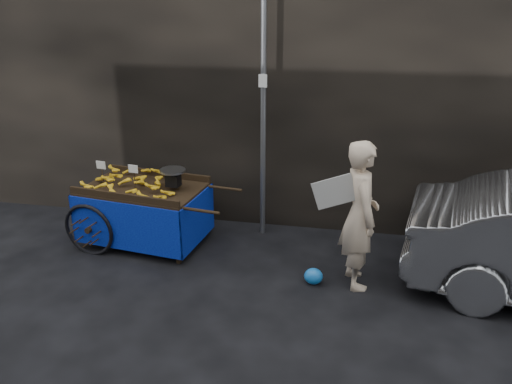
# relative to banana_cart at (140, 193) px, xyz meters

# --- Properties ---
(ground) EXTENTS (80.00, 80.00, 0.00)m
(ground) POSITION_rel_banana_cart_xyz_m (1.44, -0.65, -0.80)
(ground) COLOR black
(ground) RESTS_ON ground
(building_wall) EXTENTS (13.50, 2.00, 5.00)m
(building_wall) POSITION_rel_banana_cart_xyz_m (1.83, 1.95, 1.70)
(building_wall) COLOR black
(building_wall) RESTS_ON ground
(street_pole) EXTENTS (0.12, 0.10, 4.00)m
(street_pole) POSITION_rel_banana_cart_xyz_m (1.74, 0.65, 1.20)
(street_pole) COLOR slate
(street_pole) RESTS_ON ground
(banana_cart) EXTENTS (2.52, 1.41, 1.30)m
(banana_cart) POSITION_rel_banana_cart_xyz_m (0.00, 0.00, 0.00)
(banana_cart) COLOR black
(banana_cart) RESTS_ON ground
(vendor) EXTENTS (0.94, 0.80, 1.94)m
(vendor) POSITION_rel_banana_cart_xyz_m (3.19, -0.58, 0.17)
(vendor) COLOR beige
(vendor) RESTS_ON ground
(plastic_bag) EXTENTS (0.25, 0.20, 0.22)m
(plastic_bag) POSITION_rel_banana_cart_xyz_m (2.66, -0.72, -0.69)
(plastic_bag) COLOR blue
(plastic_bag) RESTS_ON ground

